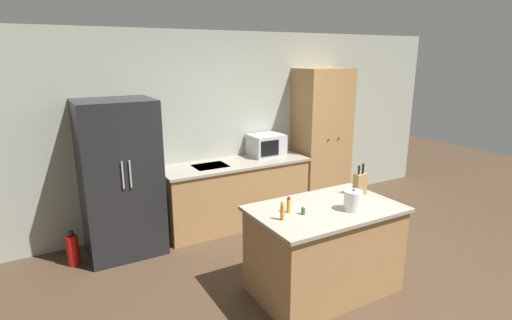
% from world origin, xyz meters
% --- Properties ---
extents(ground_plane, '(14.00, 14.00, 0.00)m').
position_xyz_m(ground_plane, '(0.00, 0.00, 0.00)').
color(ground_plane, '#423021').
extents(wall_back, '(7.20, 0.06, 2.60)m').
position_xyz_m(wall_back, '(0.00, 2.33, 1.30)').
color(wall_back, '#9EA393').
rests_on(wall_back, ground_plane).
extents(refrigerator, '(0.85, 0.76, 1.82)m').
position_xyz_m(refrigerator, '(-1.75, 1.93, 0.91)').
color(refrigerator, black).
rests_on(refrigerator, ground_plane).
extents(back_counter, '(2.03, 0.69, 0.89)m').
position_xyz_m(back_counter, '(-0.24, 1.98, 0.45)').
color(back_counter, '#9E7547').
rests_on(back_counter, ground_plane).
extents(pantry_cabinet, '(0.79, 0.57, 2.10)m').
position_xyz_m(pantry_cabinet, '(1.27, 2.03, 1.05)').
color(pantry_cabinet, '#9E7547').
rests_on(pantry_cabinet, ground_plane).
extents(kitchen_island, '(1.43, 0.90, 0.88)m').
position_xyz_m(kitchen_island, '(-0.22, 0.09, 0.44)').
color(kitchen_island, '#9E7547').
rests_on(kitchen_island, ground_plane).
extents(microwave, '(0.47, 0.40, 0.31)m').
position_xyz_m(microwave, '(0.32, 2.08, 1.04)').
color(microwave, '#B2B5B7').
rests_on(microwave, back_counter).
extents(knife_block, '(0.13, 0.08, 0.33)m').
position_xyz_m(knife_block, '(0.32, 0.21, 1.00)').
color(knife_block, '#9E7547').
rests_on(knife_block, kitchen_island).
extents(spice_bottle_tall_dark, '(0.04, 0.04, 0.17)m').
position_xyz_m(spice_bottle_tall_dark, '(-0.75, 0.05, 0.96)').
color(spice_bottle_tall_dark, orange).
rests_on(spice_bottle_tall_dark, kitchen_island).
extents(spice_bottle_short_red, '(0.04, 0.04, 0.08)m').
position_xyz_m(spice_bottle_short_red, '(-0.51, 0.06, 0.92)').
color(spice_bottle_short_red, '#337033').
rests_on(spice_bottle_short_red, kitchen_island).
extents(spice_bottle_amber_oil, '(0.04, 0.04, 0.15)m').
position_xyz_m(spice_bottle_amber_oil, '(-0.60, 0.17, 0.95)').
color(spice_bottle_amber_oil, gold).
rests_on(spice_bottle_amber_oil, kitchen_island).
extents(kettle, '(0.17, 0.17, 0.21)m').
position_xyz_m(kettle, '(-0.05, -0.08, 0.98)').
color(kettle, white).
rests_on(kettle, kitchen_island).
extents(fire_extinguisher, '(0.13, 0.13, 0.41)m').
position_xyz_m(fire_extinguisher, '(-2.34, 1.86, 0.18)').
color(fire_extinguisher, red).
rests_on(fire_extinguisher, ground_plane).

